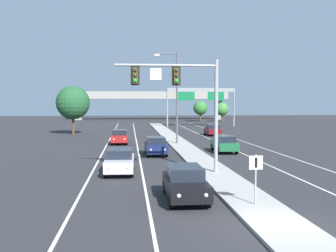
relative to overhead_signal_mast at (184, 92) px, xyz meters
The scene contains 20 objects.
ground_plane 12.47m from the overhead_signal_mast, 79.48° to the right, with size 260.00×260.00×0.00m, color #28282B.
median_island 8.90m from the overhead_signal_mast, 73.40° to the left, with size 2.40×110.00×0.15m, color #9E9B93.
lane_stripe_oncoming_center 15.11m from the overhead_signal_mast, 100.75° to the left, with size 0.14×100.00×0.01m, color silver.
lane_stripe_receding_center 16.34m from the overhead_signal_mast, 64.08° to the left, with size 0.14×100.00×0.01m, color silver.
edge_stripe_left 16.02m from the overhead_signal_mast, 113.13° to the left, with size 0.14×100.00×0.01m, color silver.
edge_stripe_right 17.96m from the overhead_signal_mast, 54.12° to the left, with size 0.14×100.00×0.01m, color silver.
overhead_signal_mast is the anchor object (origin of this frame).
median_sign_post 9.24m from the overhead_signal_mast, 76.21° to the right, with size 0.60×0.10×2.20m.
street_lamp_median 18.54m from the overhead_signal_mast, 85.26° to the left, with size 2.58×0.28×10.00m.
car_oncoming_black 7.90m from the overhead_signal_mast, 97.52° to the right, with size 1.82×4.47×1.58m.
car_oncoming_silver 6.15m from the overhead_signal_mast, 166.65° to the left, with size 1.90×4.50×1.58m.
car_oncoming_navy 10.92m from the overhead_signal_mast, 96.65° to the left, with size 1.85×4.48×1.58m.
car_oncoming_red 20.84m from the overhead_signal_mast, 102.94° to the left, with size 1.84×4.48×1.58m.
car_receding_green 13.15m from the overhead_signal_mast, 64.50° to the left, with size 1.87×4.49×1.58m.
car_receding_darkred 31.47m from the overhead_signal_mast, 74.71° to the left, with size 1.92×4.51×1.58m.
highway_sign_gantry 51.47m from the overhead_signal_mast, 78.50° to the left, with size 13.28×0.42×7.50m.
overpass_bridge 83.99m from the overhead_signal_mast, 88.60° to the left, with size 42.40×6.40×7.65m.
tree_far_right_c 73.70m from the overhead_signal_mast, 78.98° to the left, with size 3.52×3.52×5.09m.
tree_far_left_c 35.82m from the overhead_signal_mast, 108.93° to the left, with size 4.89×4.89×7.08m.
tree_far_right_b 73.10m from the overhead_signal_mast, 74.85° to the left, with size 3.25×3.25×4.70m.
Camera 1 is at (-5.52, -13.83, 4.60)m, focal length 42.46 mm.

